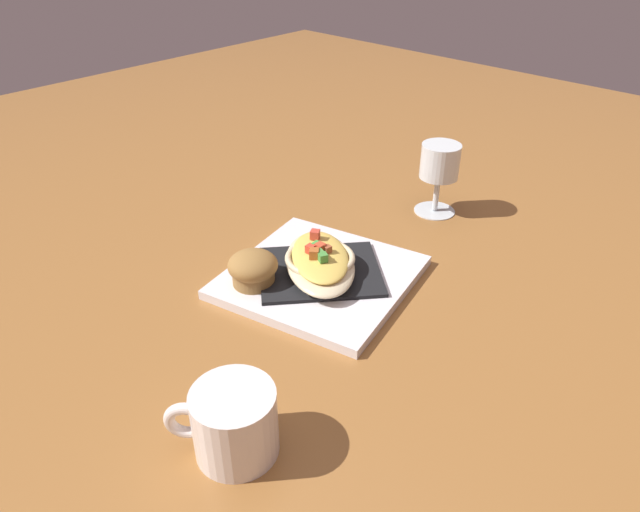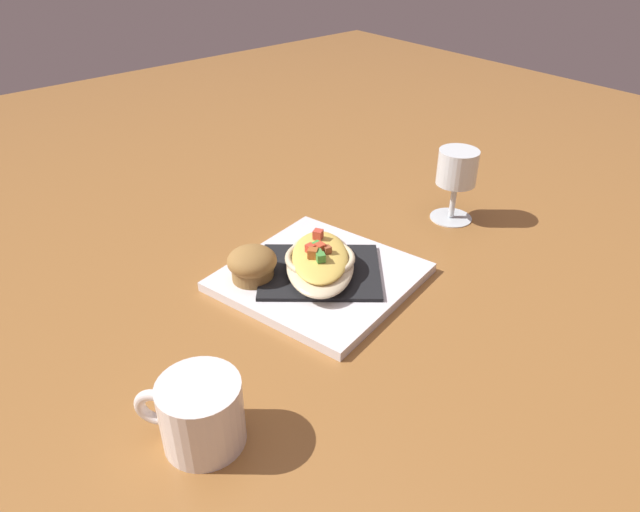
{
  "view_description": "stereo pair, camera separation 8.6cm",
  "coord_description": "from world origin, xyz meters",
  "px_view_note": "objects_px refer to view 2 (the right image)",
  "views": [
    {
      "loc": [
        0.53,
        0.5,
        0.5
      ],
      "look_at": [
        0.0,
        0.0,
        0.04
      ],
      "focal_mm": 32.93,
      "sensor_mm": 36.0,
      "label": 1
    },
    {
      "loc": [
        0.47,
        0.56,
        0.5
      ],
      "look_at": [
        0.0,
        0.0,
        0.04
      ],
      "focal_mm": 32.93,
      "sensor_mm": 36.0,
      "label": 2
    }
  ],
  "objects_px": {
    "square_plate": "(320,277)",
    "muffin": "(252,264)",
    "gratin_dish": "(320,260)",
    "stemmed_glass": "(459,173)",
    "coffee_mug": "(201,416)"
  },
  "relations": [
    {
      "from": "coffee_mug",
      "to": "stemmed_glass",
      "type": "relative_size",
      "value": 0.8
    },
    {
      "from": "gratin_dish",
      "to": "stemmed_glass",
      "type": "bearing_deg",
      "value": 179.23
    },
    {
      "from": "gratin_dish",
      "to": "stemmed_glass",
      "type": "distance_m",
      "value": 0.31
    },
    {
      "from": "square_plate",
      "to": "stemmed_glass",
      "type": "height_order",
      "value": "stemmed_glass"
    },
    {
      "from": "muffin",
      "to": "coffee_mug",
      "type": "xyz_separation_m",
      "value": [
        0.2,
        0.2,
        -0.0
      ]
    },
    {
      "from": "coffee_mug",
      "to": "square_plate",
      "type": "bearing_deg",
      "value": -152.77
    },
    {
      "from": "gratin_dish",
      "to": "stemmed_glass",
      "type": "xyz_separation_m",
      "value": [
        -0.31,
        0.0,
        0.05
      ]
    },
    {
      "from": "muffin",
      "to": "stemmed_glass",
      "type": "relative_size",
      "value": 0.56
    },
    {
      "from": "gratin_dish",
      "to": "muffin",
      "type": "distance_m",
      "value": 0.1
    },
    {
      "from": "coffee_mug",
      "to": "gratin_dish",
      "type": "bearing_deg",
      "value": -152.75
    },
    {
      "from": "gratin_dish",
      "to": "coffee_mug",
      "type": "distance_m",
      "value": 0.32
    },
    {
      "from": "coffee_mug",
      "to": "stemmed_glass",
      "type": "height_order",
      "value": "stemmed_glass"
    },
    {
      "from": "muffin",
      "to": "stemmed_glass",
      "type": "height_order",
      "value": "stemmed_glass"
    },
    {
      "from": "square_plate",
      "to": "muffin",
      "type": "relative_size",
      "value": 3.52
    },
    {
      "from": "gratin_dish",
      "to": "square_plate",
      "type": "bearing_deg",
      "value": 145.28
    }
  ]
}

